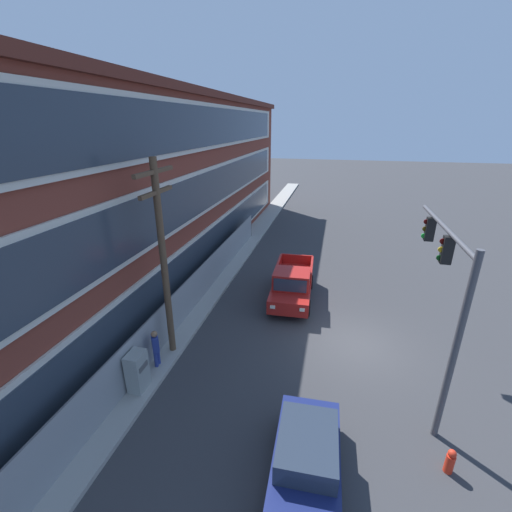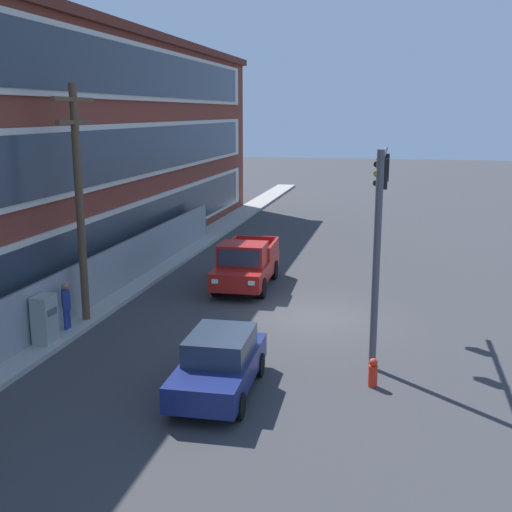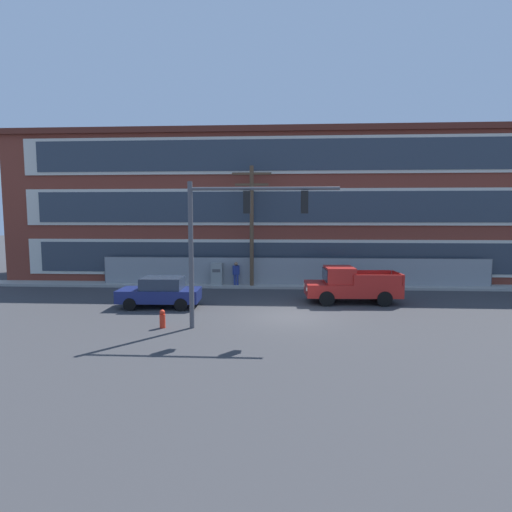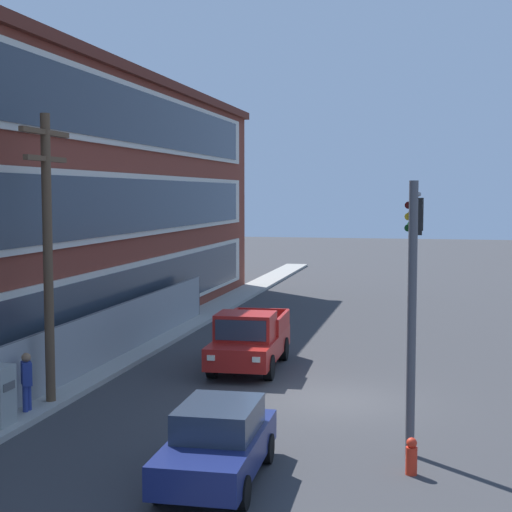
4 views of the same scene
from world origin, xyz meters
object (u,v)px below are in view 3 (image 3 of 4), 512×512
Objects in this scene: pickup_truck_red at (350,286)px; electrical_cabinet at (217,275)px; sedan_navy at (160,292)px; pedestrian_near_cabinet at (236,273)px; traffic_signal_mast at (234,224)px; fire_hydrant at (162,319)px; utility_pole_near_corner at (252,221)px.

pickup_truck_red reaches higher than electrical_cabinet.
pedestrian_near_cabinet is (3.28, 6.05, 0.18)m from sedan_navy.
fire_hydrant is (-3.02, -0.07, -3.97)m from traffic_signal_mast.
traffic_signal_mast is 0.77× the size of utility_pole_near_corner.
traffic_signal_mast reaches higher than pickup_truck_red.
traffic_signal_mast reaches higher than fire_hydrant.
traffic_signal_mast is 10.67m from electrical_cabinet.
utility_pole_near_corner reaches higher than electrical_cabinet.
traffic_signal_mast is 3.77× the size of electrical_cabinet.
pickup_truck_red is 0.65× the size of utility_pole_near_corner.
sedan_navy is (-9.96, -1.69, -0.14)m from pickup_truck_red.
traffic_signal_mast is 1.47× the size of sedan_navy.
sedan_navy is (-4.24, 3.74, -3.55)m from traffic_signal_mast.
utility_pole_near_corner reaches higher than fire_hydrant.
traffic_signal_mast is at bearing 1.35° from fire_hydrant.
pedestrian_near_cabinet is at bearing 95.61° from traffic_signal_mast.
utility_pole_near_corner reaches higher than sedan_navy.
electrical_cabinet reaches higher than sedan_navy.
sedan_navy is 6.39m from electrical_cabinet.
sedan_navy is 5.35× the size of fire_hydrant.
pickup_truck_red is 3.16× the size of electrical_cabinet.
fire_hydrant is (-3.11, -9.73, -4.04)m from utility_pole_near_corner.
pedestrian_near_cabinet is (-6.68, 4.36, 0.04)m from pickup_truck_red.
electrical_cabinet is (-2.33, 0.15, -3.61)m from utility_pole_near_corner.
pedestrian_near_cabinet is 2.17× the size of fire_hydrant.
traffic_signal_mast is 10.40m from pedestrian_near_cabinet.
electrical_cabinet is at bearing 85.50° from fire_hydrant.
sedan_navy is at bearing 107.72° from fire_hydrant.
pickup_truck_red reaches higher than pedestrian_near_cabinet.
traffic_signal_mast is 7.87× the size of fire_hydrant.
electrical_cabinet is at bearing 179.13° from pedestrian_near_cabinet.
pickup_truck_red is 10.10m from sedan_navy.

